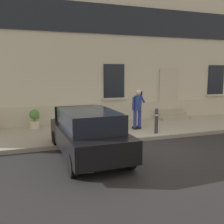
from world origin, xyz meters
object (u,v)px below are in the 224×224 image
object	(u,v)px
bollard_near_person	(156,120)
person_on_phone	(138,107)
hatchback_car_black	(88,133)
planter_cream	(35,118)

from	to	relation	value
bollard_near_person	person_on_phone	bearing A→B (deg)	112.53
hatchback_car_black	planter_cream	bearing A→B (deg)	107.78
hatchback_car_black	planter_cream	size ratio (longest dim) A/B	4.76
person_on_phone	bollard_near_person	bearing A→B (deg)	-55.10
bollard_near_person	person_on_phone	size ratio (longest dim) A/B	0.60
hatchback_car_black	planter_cream	distance (m)	4.46
hatchback_car_black	person_on_phone	bearing A→B (deg)	41.30
person_on_phone	planter_cream	distance (m)	4.61
bollard_near_person	person_on_phone	distance (m)	1.13
planter_cream	person_on_phone	bearing A→B (deg)	-21.74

